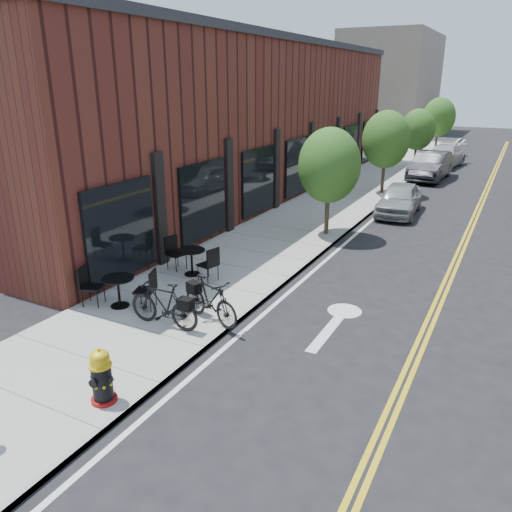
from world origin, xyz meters
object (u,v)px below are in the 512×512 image
Objects in this scene: bicycle_left at (164,304)px; bistro_set_b at (118,288)px; fire_hydrant at (102,377)px; bistro_set_c at (192,258)px; bicycle_right at (210,300)px; parked_car_b at (431,166)px; parked_car_a at (399,199)px; parked_car_c at (444,156)px.

bicycle_left is 0.97× the size of bistro_set_b.
fire_hydrant is 6.09m from bistro_set_c.
bicycle_left is 1.06m from bicycle_right.
parked_car_b reaches higher than bistro_set_c.
bicycle_right is 3.07m from bistro_set_c.
bistro_set_b reaches higher than bistro_set_c.
parked_car_a is at bearing 84.49° from bistro_set_c.
parked_car_b is 5.07m from parked_car_c.
bistro_set_b is 1.00× the size of bistro_set_c.
bicycle_right is at bearing -91.00° from parked_car_b.
bicycle_left is 0.37× the size of parked_car_c.
parked_car_a is at bearing 168.53° from bicycle_left.
fire_hydrant is 0.57× the size of bicycle_left.
parked_car_a reaches higher than bistro_set_b.
bicycle_right reaches higher than bistro_set_b.
parked_car_a is (3.98, 12.81, 0.05)m from bistro_set_b.
bicycle_left is 3.22m from bistro_set_c.
bistro_set_c is 24.32m from parked_car_c.
bistro_set_c is at bearing 62.79° from bistro_set_b.
parked_car_a reaches higher than bicycle_right.
bicycle_left is 22.06m from parked_car_b.
parked_car_b is (1.32, 24.72, 0.18)m from fire_hydrant.
bicycle_right is 26.37m from parked_car_c.
bistro_set_c is (-2.09, 2.25, -0.05)m from bicycle_right.
bistro_set_c is at bearing -157.93° from bicycle_left.
fire_hydrant reaches higher than bistro_set_c.
parked_car_b reaches higher than bicycle_right.
parked_car_b is at bearing 173.07° from bicycle_left.
parked_car_c is at bearing 174.10° from bicycle_left.
fire_hydrant is 0.27× the size of parked_car_a.
fire_hydrant is 0.55× the size of bistro_set_b.
bistro_set_b is (-2.45, 3.10, 0.01)m from fire_hydrant.
bistro_set_c is 0.48× the size of parked_car_a.
parked_car_a is 13.89m from parked_car_c.
fire_hydrant is at bearing -90.51° from parked_car_b.
bicycle_left is at bearing -103.21° from parked_car_a.
parked_car_a is at bearing 53.51° from bistro_set_b.
bistro_set_c is at bearing 60.15° from bicycle_right.
bicycle_right is at bearing -85.53° from parked_car_c.
bicycle_right is 0.37× the size of parked_car_c.
bistro_set_b is 26.96m from parked_car_c.
parked_car_c reaches higher than bistro_set_b.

